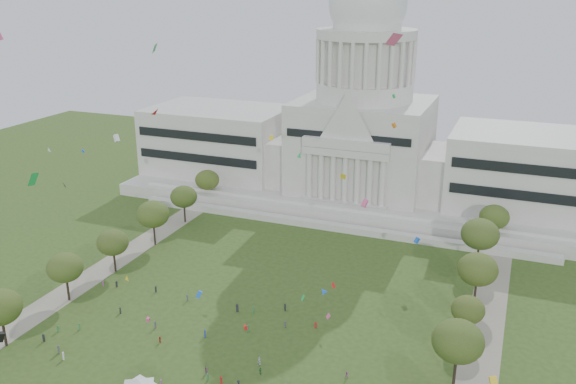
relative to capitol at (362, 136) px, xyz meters
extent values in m
cube|color=beige|center=(0.00, 1.41, -20.30)|extent=(160.00, 60.00, 4.00)
cube|color=beige|center=(0.00, -31.59, -21.30)|extent=(130.00, 3.00, 2.00)
cube|color=beige|center=(0.00, -23.59, -19.80)|extent=(140.00, 3.00, 5.00)
cube|color=beige|center=(-55.00, 0.41, -7.30)|extent=(50.00, 34.00, 22.00)
cube|color=beige|center=(55.00, 0.41, -7.30)|extent=(50.00, 34.00, 22.00)
cube|color=beige|center=(-27.00, -1.59, -10.30)|extent=(12.00, 26.00, 16.00)
cube|color=beige|center=(27.00, -1.59, -10.30)|extent=(12.00, 26.00, 16.00)
cube|color=beige|center=(0.00, 0.41, -4.30)|extent=(44.00, 38.00, 28.00)
cube|color=beige|center=(0.00, -19.59, -1.10)|extent=(28.00, 3.00, 2.40)
cube|color=black|center=(-55.00, -16.79, -5.30)|extent=(46.00, 0.40, 11.00)
cube|color=black|center=(55.00, -16.79, -5.30)|extent=(46.00, 0.40, 11.00)
cylinder|color=beige|center=(0.00, 0.41, 15.10)|extent=(32.00, 32.00, 6.00)
cylinder|color=beige|center=(0.00, 0.41, 25.10)|extent=(28.00, 28.00, 14.00)
cylinder|color=beige|center=(0.00, 0.41, 33.60)|extent=(32.40, 32.40, 3.00)
cylinder|color=beige|center=(0.00, 0.41, 39.10)|extent=(22.00, 22.00, 8.00)
ellipsoid|color=silver|center=(0.00, 0.41, 43.10)|extent=(25.00, 25.00, 26.20)
cube|color=gray|center=(-48.00, -83.59, -22.28)|extent=(8.00, 160.00, 0.04)
cube|color=gray|center=(48.00, -83.59, -22.28)|extent=(8.00, 160.00, 0.04)
cylinder|color=black|center=(-44.07, -116.55, -19.42)|extent=(0.56, 0.56, 5.75)
ellipsoid|color=#395119|center=(-44.07, -116.55, -13.33)|extent=(8.86, 8.86, 7.25)
cylinder|color=black|center=(-45.04, -96.29, -19.56)|extent=(0.56, 0.56, 5.47)
ellipsoid|color=#3A521B|center=(-45.04, -96.29, -13.77)|extent=(8.42, 8.42, 6.89)
cylinder|color=black|center=(44.17, -96.15, -19.19)|extent=(0.56, 0.56, 6.20)
ellipsoid|color=#334A18|center=(44.17, -96.15, -12.62)|extent=(9.55, 9.55, 7.82)
cylinder|color=black|center=(-44.09, -79.67, -19.66)|extent=(0.56, 0.56, 5.27)
ellipsoid|color=#37491A|center=(-44.09, -79.67, -14.07)|extent=(8.12, 8.12, 6.65)
cylinder|color=black|center=(44.40, -79.10, -20.02)|extent=(0.56, 0.56, 4.56)
ellipsoid|color=#394818|center=(44.40, -79.10, -15.19)|extent=(7.01, 7.01, 5.74)
cylinder|color=black|center=(-44.08, -61.17, -19.28)|extent=(0.56, 0.56, 6.03)
ellipsoid|color=#39521B|center=(-44.08, -61.17, -12.89)|extent=(9.29, 9.29, 7.60)
cylinder|color=black|center=(44.76, -63.55, -19.31)|extent=(0.56, 0.56, 5.97)
ellipsoid|color=#3B4B1A|center=(44.76, -63.55, -12.99)|extent=(9.19, 9.19, 7.52)
cylinder|color=black|center=(-45.22, -42.58, -19.59)|extent=(0.56, 0.56, 5.41)
ellipsoid|color=#324A17|center=(-45.22, -42.58, -13.86)|extent=(8.33, 8.33, 6.81)
cylinder|color=black|center=(43.49, -43.40, -19.11)|extent=(0.56, 0.56, 6.37)
ellipsoid|color=#394C1D|center=(43.49, -43.40, -12.35)|extent=(9.82, 9.82, 8.03)
cylinder|color=black|center=(-46.87, -24.45, -19.64)|extent=(0.56, 0.56, 5.32)
ellipsoid|color=#3D4E16|center=(-46.87, -24.45, -14.00)|extent=(8.19, 8.19, 6.70)
cylinder|color=black|center=(45.96, -25.46, -19.56)|extent=(0.56, 0.56, 5.47)
ellipsoid|color=#395119|center=(45.96, -25.46, -13.77)|extent=(8.42, 8.42, 6.89)
cylinder|color=#4C4C4C|center=(-10.97, -118.28, -21.18)|extent=(0.12, 0.12, 2.23)
pyramid|color=white|center=(-8.47, -120.78, -18.99)|extent=(9.21, 9.21, 1.78)
imported|color=#994C8C|center=(24.96, -101.26, -21.54)|extent=(0.86, 0.75, 1.51)
imported|color=silver|center=(7.78, -103.57, -21.32)|extent=(0.74, 1.20, 1.95)
imported|color=#994C8C|center=(-0.63, -109.87, -21.53)|extent=(1.16, 1.51, 1.53)
imported|color=#B21E1E|center=(-14.89, -103.84, -21.57)|extent=(0.80, 0.61, 1.45)
imported|color=#33723F|center=(9.07, -106.05, -21.56)|extent=(0.62, 0.93, 1.47)
cube|color=#33723F|center=(-37.70, -108.42, -21.55)|extent=(0.46, 0.45, 1.49)
cube|color=#B21E1E|center=(3.61, -111.77, -21.42)|extent=(0.53, 0.53, 1.74)
cube|color=#B21E1E|center=(13.61, -86.59, -21.55)|extent=(0.46, 0.43, 1.49)
cube|color=#33723F|center=(-33.89, -106.08, -21.51)|extent=(0.44, 0.49, 1.58)
cube|color=#26262B|center=(-27.98, -85.45, -21.49)|extent=(0.33, 0.47, 1.61)
cube|color=#4C4C51|center=(-31.89, -114.82, -21.37)|extent=(0.58, 0.53, 1.85)
cube|color=#4C4C51|center=(-18.61, -86.36, -21.47)|extent=(0.40, 0.50, 1.66)
cube|color=#994C8C|center=(-42.00, -87.53, -21.55)|extent=(0.46, 0.39, 1.48)
cube|color=#994C8C|center=(-6.50, -116.45, -21.54)|extent=(0.44, 0.47, 1.51)
cube|color=#26262B|center=(4.64, -82.07, -21.44)|extent=(0.53, 0.52, 1.72)
cube|color=#4C4C51|center=(7.30, -88.73, -21.54)|extent=(0.36, 0.45, 1.50)
cube|color=#26262B|center=(-5.39, -86.55, -21.32)|extent=(0.61, 0.57, 1.95)
cube|color=silver|center=(-29.46, -116.23, -21.45)|extent=(0.49, 0.53, 1.70)
cube|color=#33723F|center=(0.64, -111.60, -21.55)|extent=(0.46, 0.40, 1.49)
cube|color=#4C4C51|center=(-18.94, -99.48, -21.45)|extent=(0.37, 0.50, 1.69)
cube|color=#33723F|center=(0.54, -93.41, -21.45)|extent=(0.45, 0.53, 1.70)
cube|color=#33723F|center=(-1.76, -85.90, -21.44)|extent=(0.42, 0.52, 1.71)
cube|color=navy|center=(-7.10, -98.63, -21.42)|extent=(0.49, 0.55, 1.75)
cube|color=#26262B|center=(-37.82, -112.53, -21.43)|extent=(0.51, 0.37, 1.74)
cube|color=#26262B|center=(-29.87, -97.03, -21.54)|extent=(0.47, 0.44, 1.52)
cube|color=#26262B|center=(-38.54, -86.71, -21.52)|extent=(0.35, 0.46, 1.54)
camera|label=1|loc=(50.62, -196.69, 49.10)|focal=38.00mm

